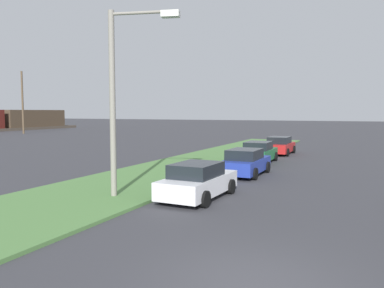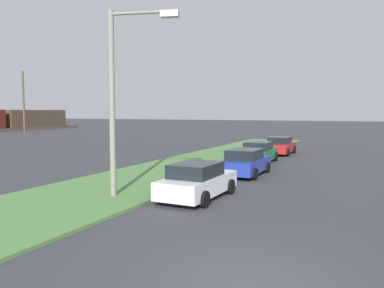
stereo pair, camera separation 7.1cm
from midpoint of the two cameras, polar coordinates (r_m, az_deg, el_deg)
name	(u,v)px [view 2 (the right image)]	position (r m, az deg, el deg)	size (l,w,h in m)	color
ground	(247,284)	(8.55, 8.37, -19.64)	(300.00, 300.00, 0.00)	#38383D
grass_median	(148,177)	(20.78, -6.42, -4.87)	(60.00, 6.00, 0.12)	#517F42
parked_car_white	(197,181)	(15.84, 0.93, -5.46)	(4.34, 2.10, 1.47)	silver
parked_car_blue	(245,162)	(21.78, 7.94, -2.70)	(4.30, 2.02, 1.47)	#23389E
parked_car_green	(259,152)	(27.28, 9.88, -1.23)	(4.35, 2.12, 1.47)	#1E6B38
parked_car_red	(280,146)	(33.03, 12.89, -0.24)	(4.31, 2.03, 1.47)	red
streetlight	(120,90)	(15.79, -10.39, 7.81)	(0.99, 2.83, 7.50)	gray
distant_utility_pole	(24,103)	(68.14, -23.50, 5.60)	(0.30, 0.30, 10.00)	brown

